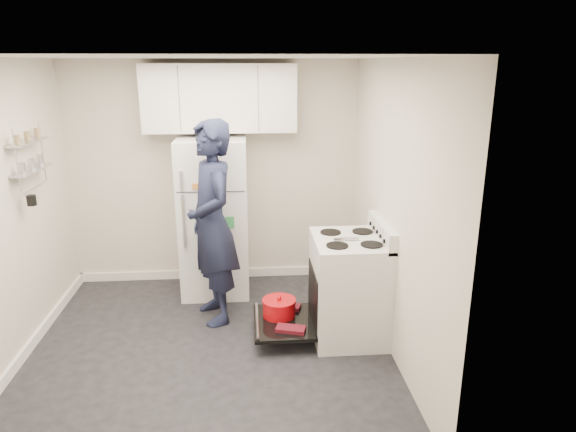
{
  "coord_description": "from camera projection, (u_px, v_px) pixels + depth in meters",
  "views": [
    {
      "loc": [
        0.37,
        -4.11,
        2.47
      ],
      "look_at": [
        0.75,
        0.57,
        1.05
      ],
      "focal_mm": 32.0,
      "sensor_mm": 36.0,
      "label": 1
    }
  ],
  "objects": [
    {
      "name": "electric_range",
      "position": [
        347.0,
        288.0,
        4.71
      ],
      "size": [
        0.66,
        0.76,
        1.1
      ],
      "color": "silver",
      "rests_on": "ground"
    },
    {
      "name": "person",
      "position": [
        212.0,
        224.0,
        4.89
      ],
      "size": [
        0.69,
        0.84,
        1.97
      ],
      "primitive_type": "imported",
      "rotation": [
        0.0,
        0.0,
        -1.23
      ],
      "color": "#171B33",
      "rests_on": "ground"
    },
    {
      "name": "upper_cabinets",
      "position": [
        220.0,
        98.0,
        5.37
      ],
      "size": [
        1.6,
        0.33,
        0.7
      ],
      "primitive_type": "cube",
      "color": "silver",
      "rests_on": "room"
    },
    {
      "name": "refrigerator",
      "position": [
        214.0,
        216.0,
        5.55
      ],
      "size": [
        0.72,
        0.74,
        1.78
      ],
      "color": "white",
      "rests_on": "ground"
    },
    {
      "name": "open_oven_door",
      "position": [
        281.0,
        315.0,
        4.8
      ],
      "size": [
        0.55,
        0.7,
        0.24
      ],
      "color": "black",
      "rests_on": "ground"
    },
    {
      "name": "wall_shelf_rack",
      "position": [
        30.0,
        156.0,
        4.47
      ],
      "size": [
        0.14,
        0.6,
        0.61
      ],
      "color": "#B2B2B7",
      "rests_on": "room"
    },
    {
      "name": "room",
      "position": [
        200.0,
        219.0,
        4.28
      ],
      "size": [
        3.21,
        3.21,
        2.51
      ],
      "color": "black",
      "rests_on": "ground"
    }
  ]
}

